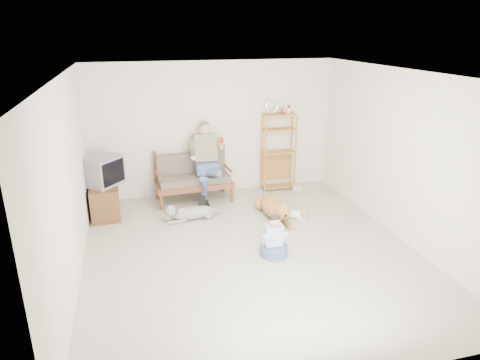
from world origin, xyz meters
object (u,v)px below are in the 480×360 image
object	(u,v)px
loveseat	(193,176)
etagere	(278,151)
tv_stand	(104,200)
golden_retriever	(274,209)

from	to	relation	value
loveseat	etagere	size ratio (longest dim) A/B	0.80
loveseat	etagere	world-z (taller)	etagere
etagere	tv_stand	distance (m)	3.64
tv_stand	golden_retriever	bearing A→B (deg)	-19.70
etagere	tv_stand	bearing A→B (deg)	-171.54
etagere	golden_retriever	size ratio (longest dim) A/B	1.31
tv_stand	loveseat	bearing A→B (deg)	9.67
loveseat	golden_retriever	xyz separation A→B (m)	(1.28, -1.29, -0.30)
etagere	tv_stand	xyz separation A→B (m)	(-3.56, -0.53, -0.54)
tv_stand	golden_retriever	size ratio (longest dim) A/B	0.63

